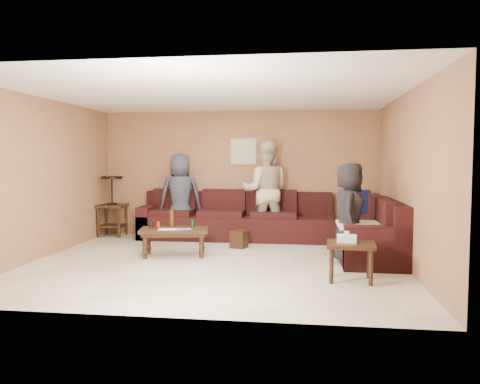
# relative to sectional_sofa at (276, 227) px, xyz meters

# --- Properties ---
(room) EXTENTS (5.60, 5.50, 2.50)m
(room) POSITION_rel_sectional_sofa_xyz_m (-0.81, -1.52, 1.34)
(room) COLOR beige
(room) RESTS_ON ground
(sectional_sofa) EXTENTS (4.65, 2.90, 0.97)m
(sectional_sofa) POSITION_rel_sectional_sofa_xyz_m (0.00, 0.00, 0.00)
(sectional_sofa) COLOR black
(sectional_sofa) RESTS_ON ground
(coffee_table) EXTENTS (1.14, 0.72, 0.73)m
(coffee_table) POSITION_rel_sectional_sofa_xyz_m (-1.56, -1.17, 0.05)
(coffee_table) COLOR black
(coffee_table) RESTS_ON ground
(end_table_left) EXTENTS (0.55, 0.55, 1.21)m
(end_table_left) POSITION_rel_sectional_sofa_xyz_m (-3.32, 0.56, 0.31)
(end_table_left) COLOR black
(end_table_left) RESTS_ON ground
(side_table_right) EXTENTS (0.63, 0.53, 0.64)m
(side_table_right) POSITION_rel_sectional_sofa_xyz_m (1.07, -2.36, 0.10)
(side_table_right) COLOR black
(side_table_right) RESTS_ON ground
(waste_bin) EXTENTS (0.31, 0.31, 0.30)m
(waste_bin) POSITION_rel_sectional_sofa_xyz_m (-0.62, -0.34, -0.17)
(waste_bin) COLOR black
(waste_bin) RESTS_ON ground
(wall_art) EXTENTS (0.52, 0.04, 0.52)m
(wall_art) POSITION_rel_sectional_sofa_xyz_m (-0.71, 0.96, 1.37)
(wall_art) COLOR tan
(wall_art) RESTS_ON ground
(person_left) EXTENTS (0.90, 0.68, 1.65)m
(person_left) POSITION_rel_sectional_sofa_xyz_m (-1.90, 0.52, 0.50)
(person_left) COLOR #2F3341
(person_left) RESTS_ON ground
(person_middle) EXTENTS (0.97, 0.78, 1.90)m
(person_middle) POSITION_rel_sectional_sofa_xyz_m (-0.24, 0.52, 0.62)
(person_middle) COLOR #BCAE8C
(person_middle) RESTS_ON ground
(person_right) EXTENTS (0.57, 0.78, 1.49)m
(person_right) POSITION_rel_sectional_sofa_xyz_m (1.16, -1.31, 0.42)
(person_right) COLOR black
(person_right) RESTS_ON ground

